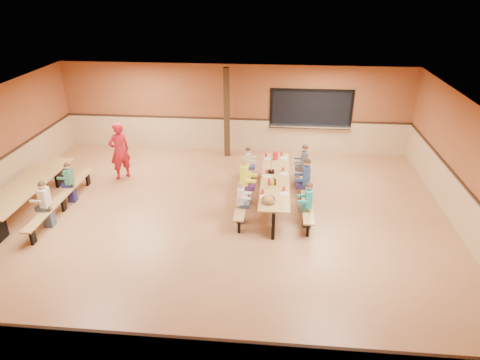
{
  "coord_description": "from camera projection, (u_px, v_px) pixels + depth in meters",
  "views": [
    {
      "loc": [
        1.5,
        -9.24,
        5.66
      ],
      "look_at": [
        0.64,
        0.08,
        1.15
      ],
      "focal_mm": 32.0,
      "sensor_mm": 36.0,
      "label": 1
    }
  ],
  "objects": [
    {
      "name": "seated_child_grey_left",
      "position": [
        248.0,
        165.0,
        12.65
      ],
      "size": [
        0.32,
        0.26,
        1.11
      ],
      "primitive_type": null,
      "color": "silver",
      "rests_on": "ground"
    },
    {
      "name": "cafeteria_table_main",
      "position": [
        275.0,
        185.0,
        11.52
      ],
      "size": [
        1.91,
        3.7,
        0.74
      ],
      "color": "#AF8745",
      "rests_on": "ground"
    },
    {
      "name": "seated_child_navy_right",
      "position": [
        306.0,
        181.0,
        11.49
      ],
      "size": [
        0.4,
        0.33,
        1.28
      ],
      "primitive_type": null,
      "color": "navy",
      "rests_on": "ground"
    },
    {
      "name": "seated_adult_yellow",
      "position": [
        244.0,
        181.0,
        11.43
      ],
      "size": [
        0.44,
        0.36,
        1.35
      ],
      "primitive_type": null,
      "color": "#FBFF26",
      "rests_on": "ground"
    },
    {
      "name": "seated_child_white_left",
      "position": [
        241.0,
        203.0,
        10.57
      ],
      "size": [
        0.33,
        0.27,
        1.13
      ],
      "primitive_type": null,
      "color": "white",
      "rests_on": "ground"
    },
    {
      "name": "punch_pitcher",
      "position": [
        275.0,
        156.0,
        12.54
      ],
      "size": [
        0.16,
        0.16,
        0.22
      ],
      "primitive_type": "cylinder",
      "color": "red",
      "rests_on": "cafeteria_table_main"
    },
    {
      "name": "seated_child_tan_sec",
      "position": [
        46.0,
        204.0,
        10.4
      ],
      "size": [
        0.37,
        0.3,
        1.22
      ],
      "primitive_type": null,
      "color": "beige",
      "rests_on": "ground"
    },
    {
      "name": "chip_bowl",
      "position": [
        268.0,
        200.0,
        10.17
      ],
      "size": [
        0.32,
        0.32,
        0.15
      ],
      "primitive_type": null,
      "color": "orange",
      "rests_on": "cafeteria_table_main"
    },
    {
      "name": "room_envelope",
      "position": [
        214.0,
        197.0,
        10.57
      ],
      "size": [
        12.04,
        10.04,
        3.02
      ],
      "color": "brown",
      "rests_on": "ground"
    },
    {
      "name": "ground",
      "position": [
        215.0,
        221.0,
        10.87
      ],
      "size": [
        12.0,
        12.0,
        0.0
      ],
      "primitive_type": "plane",
      "color": "#A2643D",
      "rests_on": "ground"
    },
    {
      "name": "standing_woman",
      "position": [
        120.0,
        151.0,
        12.82
      ],
      "size": [
        0.76,
        0.76,
        1.77
      ],
      "primitive_type": "imported",
      "rotation": [
        0.0,
        0.0,
        3.92
      ],
      "color": "#A5121E",
      "rests_on": "ground"
    },
    {
      "name": "condiment_ketchup",
      "position": [
        269.0,
        182.0,
        11.04
      ],
      "size": [
        0.06,
        0.06,
        0.17
      ],
      "primitive_type": "cylinder",
      "color": "#B2140F",
      "rests_on": "cafeteria_table_main"
    },
    {
      "name": "table_paddle",
      "position": [
        271.0,
        168.0,
        11.69
      ],
      "size": [
        0.16,
        0.16,
        0.56
      ],
      "color": "black",
      "rests_on": "cafeteria_table_main"
    },
    {
      "name": "cafeteria_table_second",
      "position": [
        31.0,
        191.0,
        11.2
      ],
      "size": [
        1.91,
        3.7,
        0.74
      ],
      "color": "#AF8745",
      "rests_on": "ground"
    },
    {
      "name": "place_settings",
      "position": [
        275.0,
        176.0,
        11.4
      ],
      "size": [
        0.65,
        3.3,
        0.11
      ],
      "primitive_type": null,
      "color": "beige",
      "rests_on": "cafeteria_table_main"
    },
    {
      "name": "structural_post",
      "position": [
        227.0,
        113.0,
        14.18
      ],
      "size": [
        0.18,
        0.18,
        3.0
      ],
      "primitive_type": "cube",
      "color": "#301F10",
      "rests_on": "ground"
    },
    {
      "name": "condiment_mustard",
      "position": [
        273.0,
        183.0,
        10.99
      ],
      "size": [
        0.06,
        0.06,
        0.17
      ],
      "primitive_type": "cylinder",
      "color": "yellow",
      "rests_on": "cafeteria_table_main"
    },
    {
      "name": "seated_child_char_right",
      "position": [
        304.0,
        165.0,
        12.53
      ],
      "size": [
        0.38,
        0.31,
        1.23
      ],
      "primitive_type": null,
      "color": "#52565E",
      "rests_on": "ground"
    },
    {
      "name": "seated_child_teal_right",
      "position": [
        308.0,
        205.0,
        10.4
      ],
      "size": [
        0.36,
        0.29,
        1.18
      ],
      "primitive_type": null,
      "color": "teal",
      "rests_on": "ground"
    },
    {
      "name": "kitchen_pass_through",
      "position": [
        311.0,
        111.0,
        14.45
      ],
      "size": [
        2.78,
        0.28,
        1.38
      ],
      "color": "black",
      "rests_on": "ground"
    },
    {
      "name": "napkin_dispenser",
      "position": [
        274.0,
        182.0,
        11.07
      ],
      "size": [
        0.1,
        0.14,
        0.13
      ],
      "primitive_type": "cube",
      "color": "black",
      "rests_on": "cafeteria_table_main"
    },
    {
      "name": "seated_child_green_sec",
      "position": [
        70.0,
        183.0,
        11.57
      ],
      "size": [
        0.33,
        0.27,
        1.13
      ],
      "primitive_type": null,
      "color": "#337256",
      "rests_on": "ground"
    }
  ]
}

